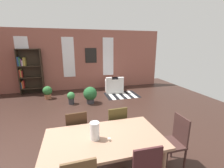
# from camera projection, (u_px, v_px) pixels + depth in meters

# --- Properties ---
(ground_plane) EXTENTS (11.49, 11.49, 0.00)m
(ground_plane) POSITION_uv_depth(u_px,v_px,m) (72.00, 140.00, 3.55)
(ground_plane) COLOR #34201A
(back_wall_brick) EXTENTS (9.37, 0.12, 2.90)m
(back_wall_brick) POSITION_uv_depth(u_px,v_px,m) (69.00, 60.00, 7.40)
(back_wall_brick) COLOR #9C594C
(back_wall_brick) RESTS_ON ground
(window_pane_0) EXTENTS (0.55, 0.02, 1.89)m
(window_pane_0) POSITION_uv_depth(u_px,v_px,m) (23.00, 58.00, 6.80)
(window_pane_0) COLOR white
(window_pane_1) EXTENTS (0.55, 0.02, 1.89)m
(window_pane_1) POSITION_uv_depth(u_px,v_px,m) (69.00, 57.00, 7.30)
(window_pane_1) COLOR white
(window_pane_2) EXTENTS (0.55, 0.02, 1.89)m
(window_pane_2) POSITION_uv_depth(u_px,v_px,m) (108.00, 57.00, 7.79)
(window_pane_2) COLOR white
(dining_table) EXTENTS (1.77, 0.99, 0.78)m
(dining_table) POSITION_uv_depth(u_px,v_px,m) (104.00, 142.00, 2.33)
(dining_table) COLOR #A1785F
(dining_table) RESTS_ON ground
(vase_on_table) EXTENTS (0.14, 0.14, 0.27)m
(vase_on_table) POSITION_uv_depth(u_px,v_px,m) (95.00, 131.00, 2.24)
(vase_on_table) COLOR silver
(vase_on_table) RESTS_ON dining_table
(tealight_candle_0) EXTENTS (0.04, 0.04, 0.04)m
(tealight_candle_0) POSITION_uv_depth(u_px,v_px,m) (92.00, 137.00, 2.28)
(tealight_candle_0) COLOR silver
(tealight_candle_0) RESTS_ON dining_table
(tealight_candle_1) EXTENTS (0.04, 0.04, 0.04)m
(tealight_candle_1) POSITION_uv_depth(u_px,v_px,m) (109.00, 139.00, 2.22)
(tealight_candle_1) COLOR silver
(tealight_candle_1) RESTS_ON dining_table
(dining_chair_far_right) EXTENTS (0.41, 0.41, 0.95)m
(dining_chair_far_right) POSITION_uv_depth(u_px,v_px,m) (116.00, 126.00, 3.15)
(dining_chair_far_right) COLOR #4E421F
(dining_chair_far_right) RESTS_ON ground
(dining_chair_far_left) EXTENTS (0.43, 0.43, 0.95)m
(dining_chair_far_left) POSITION_uv_depth(u_px,v_px,m) (77.00, 132.00, 2.95)
(dining_chair_far_left) COLOR #402919
(dining_chair_far_left) RESTS_ON ground
(dining_chair_head_right) EXTENTS (0.41, 0.41, 0.95)m
(dining_chair_head_right) POSITION_uv_depth(u_px,v_px,m) (174.00, 140.00, 2.68)
(dining_chair_head_right) COLOR #402724
(dining_chair_head_right) RESTS_ON ground
(bookshelf_tall) EXTENTS (0.98, 0.31, 2.01)m
(bookshelf_tall) POSITION_uv_depth(u_px,v_px,m) (29.00, 71.00, 6.82)
(bookshelf_tall) COLOR #2D2319
(bookshelf_tall) RESTS_ON ground
(armchair_white) EXTENTS (0.90, 0.90, 0.75)m
(armchair_white) POSITION_uv_depth(u_px,v_px,m) (114.00, 86.00, 7.26)
(armchair_white) COLOR white
(armchair_white) RESTS_ON ground
(potted_plant_by_shelf) EXTENTS (0.37, 0.37, 0.53)m
(potted_plant_by_shelf) POSITION_uv_depth(u_px,v_px,m) (48.00, 92.00, 6.28)
(potted_plant_by_shelf) COLOR #9E6042
(potted_plant_by_shelf) RESTS_ON ground
(potted_plant_corner) EXTENTS (0.28, 0.28, 0.47)m
(potted_plant_corner) POSITION_uv_depth(u_px,v_px,m) (71.00, 97.00, 5.70)
(potted_plant_corner) COLOR #333338
(potted_plant_corner) RESTS_ON ground
(potted_plant_window) EXTENTS (0.51, 0.51, 0.64)m
(potted_plant_window) POSITION_uv_depth(u_px,v_px,m) (90.00, 94.00, 5.76)
(potted_plant_window) COLOR #333338
(potted_plant_window) RESTS_ON ground
(striped_rug) EXTENTS (1.44, 1.09, 0.01)m
(striped_rug) POSITION_uv_depth(u_px,v_px,m) (122.00, 95.00, 6.81)
(striped_rug) COLOR black
(striped_rug) RESTS_ON ground
(framed_picture) EXTENTS (0.56, 0.03, 0.72)m
(framed_picture) POSITION_uv_depth(u_px,v_px,m) (91.00, 55.00, 7.54)
(framed_picture) COLOR black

